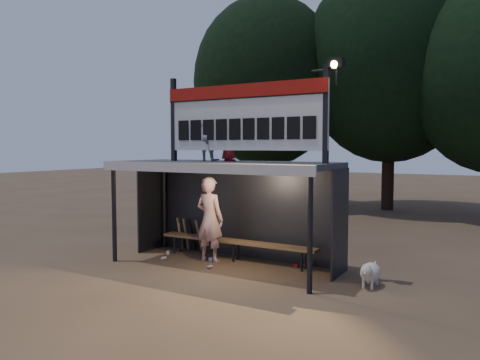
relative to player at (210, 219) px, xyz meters
The scene contains 12 objects.
ground 1.11m from the player, 21.84° to the right, with size 80.00×80.00×0.00m, color brown.
player is the anchor object (origin of this frame).
child_a 1.92m from the player, 71.05° to the right, with size 0.57×0.44×1.16m, color gray.
child_b 1.87m from the player, 29.79° to the left, with size 0.46×0.30×0.95m, color maroon.
dugout_shelter 0.99m from the player, ahead, with size 5.10×2.08×2.32m.
scoreboard_assembly 2.57m from the player, 11.07° to the right, with size 4.10×0.27×1.99m.
bench 0.82m from the player, 35.96° to the left, with size 4.00×0.35×0.48m.
tree_left 11.36m from the player, 109.71° to the left, with size 6.46×6.46×9.27m.
tree_mid 12.52m from the player, 82.50° to the left, with size 7.22×7.22×10.36m.
dog 3.79m from the player, ahead, with size 0.36×0.81×0.49m.
bats 1.34m from the player, 149.11° to the left, with size 0.68×0.35×0.84m.
litter 1.01m from the player, ahead, with size 3.57×1.26×0.08m.
Camera 1 is at (5.46, -8.69, 2.63)m, focal length 35.00 mm.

